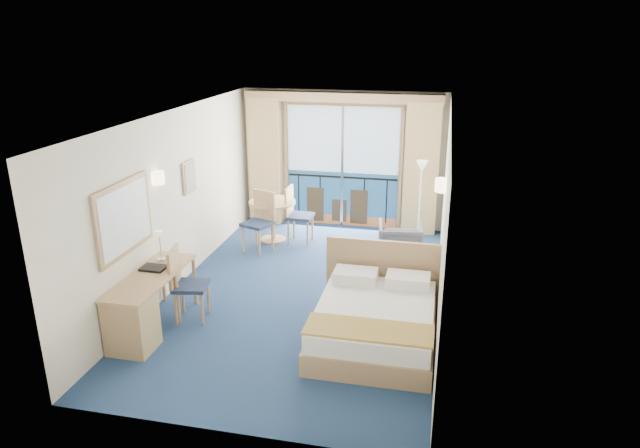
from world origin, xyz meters
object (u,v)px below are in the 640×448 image
(table_chair_b, at_px, (260,218))
(armchair, at_px, (400,242))
(floor_lamp, at_px, (421,182))
(round_table, at_px, (272,211))
(desk_chair, at_px, (184,280))
(nightstand, at_px, (421,284))
(desk, at_px, (136,315))
(bed, at_px, (375,320))
(table_chair_a, at_px, (296,211))

(table_chair_b, bearing_deg, armchair, 21.32)
(floor_lamp, distance_m, round_table, 2.78)
(desk_chair, bearing_deg, table_chair_b, -14.49)
(nightstand, distance_m, round_table, 3.52)
(nightstand, relative_size, table_chair_b, 0.56)
(armchair, distance_m, table_chair_b, 2.51)
(nightstand, xyz_separation_m, desk_chair, (-3.15, -1.16, 0.28))
(armchair, distance_m, desk, 4.63)
(bed, distance_m, table_chair_b, 3.64)
(floor_lamp, relative_size, desk_chair, 1.55)
(table_chair_b, bearing_deg, table_chair_a, 66.33)
(nightstand, bearing_deg, floor_lamp, 94.02)
(nightstand, relative_size, round_table, 0.70)
(armchair, bearing_deg, table_chair_a, -21.25)
(desk_chair, height_order, round_table, desk_chair)
(floor_lamp, height_order, desk_chair, floor_lamp)
(table_chair_a, bearing_deg, desk_chair, 168.54)
(round_table, height_order, table_chair_b, table_chair_b)
(round_table, bearing_deg, desk, -98.62)
(bed, bearing_deg, desk_chair, 179.71)
(desk, bearing_deg, bed, 14.35)
(desk, distance_m, table_chair_b, 3.51)
(bed, height_order, round_table, bed)
(table_chair_b, bearing_deg, desk_chair, -74.24)
(table_chair_a, height_order, table_chair_b, table_chair_b)
(armchair, height_order, table_chair_b, table_chair_b)
(round_table, bearing_deg, table_chair_b, -98.84)
(desk_chair, relative_size, round_table, 1.20)
(floor_lamp, bearing_deg, desk, -127.92)
(armchair, distance_m, round_table, 2.47)
(desk, bearing_deg, armchair, 49.28)
(armchair, bearing_deg, table_chair_b, -6.48)
(floor_lamp, distance_m, desk, 5.42)
(table_chair_a, bearing_deg, round_table, 96.36)
(bed, height_order, floor_lamp, floor_lamp)
(table_chair_b, bearing_deg, round_table, 101.54)
(armchair, relative_size, round_table, 0.86)
(bed, height_order, nightstand, bed)
(nightstand, height_order, desk, desk)
(bed, relative_size, nightstand, 3.22)
(armchair, bearing_deg, nightstand, 98.10)
(bed, height_order, armchair, bed)
(table_chair_a, bearing_deg, table_chair_b, 137.23)
(nightstand, relative_size, floor_lamp, 0.38)
(nightstand, relative_size, desk, 0.37)
(nightstand, relative_size, table_chair_a, 0.58)
(nightstand, height_order, desk_chair, desk_chair)
(round_table, bearing_deg, armchair, -10.53)
(bed, bearing_deg, round_table, 126.09)
(desk, height_order, desk_chair, desk_chair)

